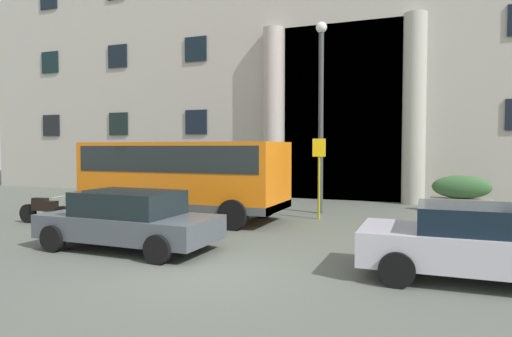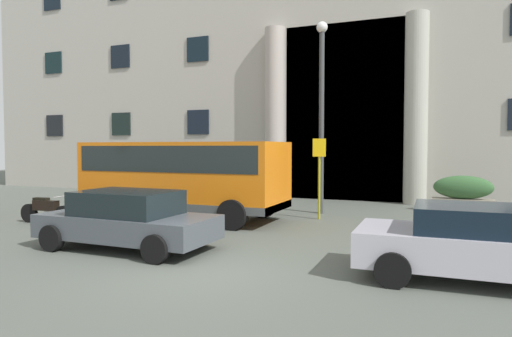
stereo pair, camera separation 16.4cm
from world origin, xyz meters
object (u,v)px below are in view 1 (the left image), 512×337
orange_minibus (183,173)px  scooter_by_planter (134,214)px  white_taxi_kerbside (490,243)px  hedge_planter_entrance_left (461,194)px  parked_hatchback_near (129,219)px  motorcycle_near_kerb (44,210)px  bus_stop_sign (319,170)px  hedge_planter_entrance_right (148,185)px  lamppost_plaza_centre (321,102)px

orange_minibus → scooter_by_planter: orange_minibus is taller
white_taxi_kerbside → hedge_planter_entrance_left: bearing=89.0°
parked_hatchback_near → motorcycle_near_kerb: (-4.72, 1.93, -0.25)m
orange_minibus → bus_stop_sign: size_ratio=2.51×
scooter_by_planter → motorcycle_near_kerb: size_ratio=1.05×
parked_hatchback_near → white_taxi_kerbside: size_ratio=0.95×
hedge_planter_entrance_right → orange_minibus: bearing=-45.0°
motorcycle_near_kerb → white_taxi_kerbside: bearing=-10.7°
orange_minibus → hedge_planter_entrance_right: size_ratio=3.86×
orange_minibus → lamppost_plaza_centre: (3.95, 3.05, 2.52)m
bus_stop_sign → hedge_planter_entrance_left: bearing=38.5°
bus_stop_sign → hedge_planter_entrance_left: size_ratio=1.25×
hedge_planter_entrance_left → motorcycle_near_kerb: hedge_planter_entrance_left is taller
parked_hatchback_near → motorcycle_near_kerb: 5.11m
white_taxi_kerbside → scooter_by_planter: bearing=167.1°
orange_minibus → white_taxi_kerbside: bearing=-25.5°
scooter_by_planter → white_taxi_kerbside: bearing=-2.2°
motorcycle_near_kerb → lamppost_plaza_centre: (7.57, 5.49, 3.63)m
orange_minibus → hedge_planter_entrance_right: (-4.68, 4.69, -0.93)m
hedge_planter_entrance_left → hedge_planter_entrance_right: bearing=-177.4°
scooter_by_planter → motorcycle_near_kerb: 3.26m
scooter_by_planter → motorcycle_near_kerb: (-3.25, -0.23, -0.00)m
white_taxi_kerbside → motorcycle_near_kerb: size_ratio=2.29×
white_taxi_kerbside → motorcycle_near_kerb: bearing=171.3°
white_taxi_kerbside → scooter_by_planter: white_taxi_kerbside is taller
hedge_planter_entrance_right → scooter_by_planter: hedge_planter_entrance_right is taller
hedge_planter_entrance_left → parked_hatchback_near: (-7.67, -9.66, 0.05)m
motorcycle_near_kerb → lamppost_plaza_centre: bearing=33.2°
parked_hatchback_near → lamppost_plaza_centre: 8.63m
parked_hatchback_near → white_taxi_kerbside: (7.65, 0.21, 0.00)m
orange_minibus → bus_stop_sign: bus_stop_sign is taller
hedge_planter_entrance_left → parked_hatchback_near: parked_hatchback_near is taller
hedge_planter_entrance_left → orange_minibus: bearing=-148.9°
bus_stop_sign → white_taxi_kerbside: bearing=-52.1°
lamppost_plaza_centre → parked_hatchback_near: bearing=-111.0°
bus_stop_sign → motorcycle_near_kerb: bearing=-152.4°
orange_minibus → hedge_planter_entrance_left: 10.29m
hedge_planter_entrance_right → scooter_by_planter: (4.32, -6.90, -0.17)m
bus_stop_sign → white_taxi_kerbside: (4.53, -5.83, -0.96)m
hedge_planter_entrance_left → lamppost_plaza_centre: 6.33m
orange_minibus → white_taxi_kerbside: (8.75, -4.16, -0.85)m
bus_stop_sign → lamppost_plaza_centre: size_ratio=0.39×
orange_minibus → parked_hatchback_near: orange_minibus is taller
bus_stop_sign → parked_hatchback_near: size_ratio=0.63×
bus_stop_sign → hedge_planter_entrance_right: (-8.91, 3.02, -1.04)m
bus_stop_sign → hedge_planter_entrance_right: bearing=161.3°
bus_stop_sign → lamppost_plaza_centre: 2.79m
bus_stop_sign → hedge_planter_entrance_right: size_ratio=1.54×
orange_minibus → motorcycle_near_kerb: (-3.62, -2.44, -1.10)m
scooter_by_planter → hedge_planter_entrance_left: bearing=49.2°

